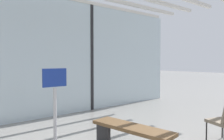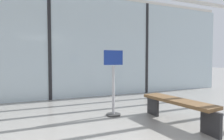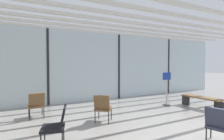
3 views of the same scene
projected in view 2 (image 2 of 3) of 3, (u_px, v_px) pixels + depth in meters
glass_curtain_wall at (50, 46)px, 5.63m from camera, size 14.00×0.08×3.36m
window_mullion_1 at (50, 46)px, 5.63m from camera, size 0.10×0.12×3.36m
window_mullion_2 at (146, 49)px, 6.97m from camera, size 0.10×0.12×3.36m
parked_airplane at (31, 47)px, 10.24m from camera, size 11.65×3.93×3.93m
waiting_bench at (177, 105)px, 3.52m from camera, size 0.60×1.69×0.47m
info_sign at (113, 85)px, 4.04m from camera, size 0.44×0.32×1.44m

